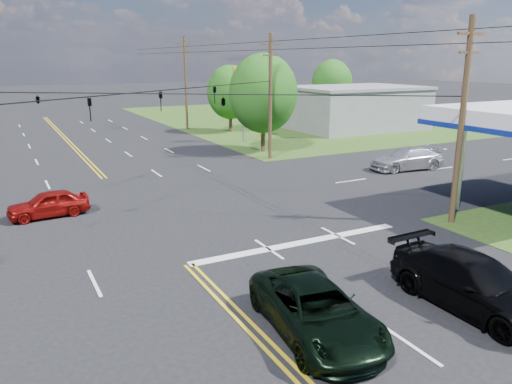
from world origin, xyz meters
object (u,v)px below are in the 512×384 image
pole_right_far (186,82)px  tree_right_b (230,92)px  pole_ne (270,96)px  retail_ne (355,109)px  tree_right_a (263,93)px  tree_far_r (332,83)px  suv_black (474,283)px  pole_se (462,120)px  pickup_dkgreen (316,310)px

pole_right_far → tree_right_b: pole_right_far is taller
pole_ne → pole_right_far: size_ratio=0.95×
pole_ne → tree_right_b: size_ratio=1.34×
pole_right_far → retail_ne: bearing=-25.2°
pole_right_far → tree_right_a: (1.00, -16.00, -0.30)m
pole_ne → tree_far_r: pole_ne is taller
tree_right_a → suv_black: bearing=-104.8°
retail_ne → tree_right_a: tree_right_a is taller
pole_right_far → tree_right_b: (3.50, -4.00, -0.95)m
pole_se → pole_ne: 18.00m
retail_ne → pole_se: bearing=-120.4°
pole_right_far → tree_far_r: size_ratio=1.31×
pole_right_far → pickup_dkgreen: bearing=-105.2°
pole_se → pole_right_far: (0.00, 37.00, 0.25)m
pole_ne → pole_right_far: (0.00, 19.00, 0.25)m
pole_se → tree_far_r: size_ratio=1.25×
retail_ne → suv_black: retail_ne is taller
pole_ne → retail_ne: bearing=32.9°
retail_ne → pickup_dkgreen: (-28.47, -34.34, -1.47)m
pole_ne → tree_far_r: 29.70m
retail_ne → pole_se: pole_se is taller
suv_black → tree_far_r: bearing=57.8°
pole_se → tree_right_b: 33.19m
pole_ne → pole_right_far: bearing=90.0°
tree_right_b → pickup_dkgreen: bearing=-111.3°
pole_ne → pickup_dkgreen: size_ratio=1.80×
tree_right_b → pole_ne: bearing=-103.1°
pole_ne → pole_right_far: pole_right_far is taller
tree_far_r → suv_black: tree_far_r is taller
pole_ne → suv_black: bearing=-104.3°
pole_se → tree_far_r: (21.00, 39.00, -0.37)m
pickup_dkgreen → suv_black: size_ratio=0.92×
tree_right_b → tree_far_r: bearing=18.9°
pole_ne → tree_right_a: size_ratio=1.16×
pole_right_far → suv_black: pole_right_far is taller
suv_black → tree_right_b: bearing=74.9°
pole_ne → pickup_dkgreen: 26.34m
tree_far_r → pole_se: bearing=-118.3°
retail_ne → pole_right_far: pole_right_far is taller
tree_right_b → pickup_dkgreen: size_ratio=1.34×
pole_ne → tree_right_a: (1.00, 3.00, -0.05)m
tree_far_r → retail_ne: bearing=-111.8°
tree_right_b → suv_black: (-9.70, -39.32, -3.38)m
pickup_dkgreen → pole_right_far: bearing=82.1°
pole_ne → pickup_dkgreen: bearing=-116.2°
pickup_dkgreen → pole_ne: bearing=71.1°
tree_right_a → tree_far_r: tree_right_a is taller
retail_ne → pickup_dkgreen: size_ratio=2.65×
tree_right_a → pickup_dkgreen: tree_right_a is taller
pole_ne → tree_far_r: bearing=45.0°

